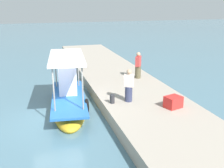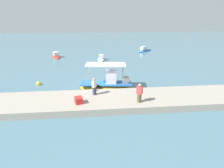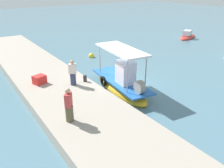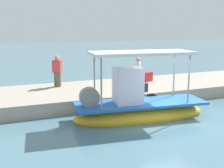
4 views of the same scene
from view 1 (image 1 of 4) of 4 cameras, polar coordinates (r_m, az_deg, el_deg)
The scene contains 7 objects.
ground_plane at distance 13.21m, azimuth -11.54°, elevation -7.41°, with size 120.00×120.00×0.00m, color slate.
dock_quay at distance 14.07m, azimuth 6.73°, elevation -4.25°, with size 36.00×4.40×0.62m, color #A79B8C.
main_fishing_boat at distance 14.23m, azimuth -9.12°, elevation -3.20°, with size 5.88×2.28×3.18m.
fisherman_near_bollard at distance 17.42m, azimuth 5.53°, elevation 3.71°, with size 0.54×0.53×1.69m.
fisherman_by_crate at distance 13.30m, azimuth 3.55°, elevation -0.63°, with size 0.50×0.53×1.63m.
mooring_bollard at distance 13.18m, azimuth 0.04°, elevation -3.18°, with size 0.24×0.24×0.43m, color #2D2D33.
cargo_crate at distance 12.96m, azimuth 12.80°, elevation -3.72°, with size 0.74×0.60×0.54m, color red.
Camera 1 is at (-12.02, 0.77, 5.43)m, focal length 43.29 mm.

